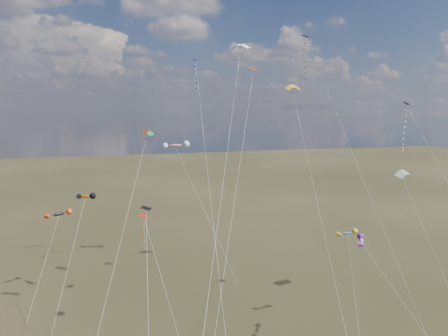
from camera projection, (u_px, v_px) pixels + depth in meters
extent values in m
cube|color=black|center=(305.00, 36.00, 53.90)|extent=(1.19, 1.21, 0.35)
cylinder|color=silver|center=(363.00, 180.00, 49.11)|extent=(7.83, 18.13, 36.65)
cube|color=#0C1853|center=(195.00, 60.00, 58.31)|extent=(0.87, 0.81, 0.36)
cylinder|color=silver|center=(210.00, 189.00, 50.21)|extent=(1.28, 22.09, 33.93)
cube|color=black|center=(146.00, 208.00, 36.34)|extent=(1.06, 1.08, 0.28)
cube|color=#B8110F|center=(144.00, 216.00, 46.65)|extent=(1.29, 1.30, 0.28)
cylinder|color=silver|center=(165.00, 290.00, 43.85)|extent=(3.53, 9.22, 14.55)
cube|color=#080C43|center=(406.00, 103.00, 51.05)|extent=(0.85, 0.90, 0.37)
cube|color=#D83C04|center=(254.00, 69.00, 47.26)|extent=(1.19, 1.17, 0.32)
cylinder|color=silver|center=(232.00, 220.00, 40.66)|extent=(10.21, 16.08, 31.60)
cylinder|color=silver|center=(317.00, 199.00, 52.56)|extent=(3.66, 24.12, 30.37)
cylinder|color=silver|center=(220.00, 203.00, 40.01)|extent=(13.30, 28.44, 35.29)
cylinder|color=silver|center=(435.00, 250.00, 50.76)|extent=(1.74, 10.91, 18.38)
cylinder|color=silver|center=(118.00, 248.00, 43.46)|extent=(8.35, 19.53, 24.01)
ellipsoid|color=black|center=(59.00, 214.00, 57.55)|extent=(3.45, 2.60, 0.98)
cylinder|color=silver|center=(43.00, 266.00, 53.79)|extent=(3.59, 8.82, 11.87)
cube|color=#332316|center=(26.00, 325.00, 50.03)|extent=(0.10, 0.10, 0.12)
ellipsoid|color=#C33C03|center=(85.00, 196.00, 51.73)|extent=(2.40, 1.54, 0.93)
cylinder|color=silver|center=(67.00, 272.00, 47.26)|extent=(4.31, 10.73, 15.69)
ellipsoid|color=silver|center=(361.00, 240.00, 43.46)|extent=(1.94, 2.64, 0.76)
cylinder|color=silver|center=(410.00, 311.00, 40.98)|extent=(6.12, 9.00, 12.81)
ellipsoid|color=red|center=(176.00, 145.00, 69.28)|extent=(4.29, 2.16, 1.41)
cylinder|color=silver|center=(205.00, 211.00, 65.31)|extent=(7.27, 13.68, 20.57)
cube|color=#332316|center=(238.00, 285.00, 61.33)|extent=(0.10, 0.10, 0.12)
ellipsoid|color=blue|center=(347.00, 233.00, 49.39)|extent=(2.59, 1.12, 0.80)
cylinder|color=silver|center=(354.00, 291.00, 46.57)|extent=(2.20, 7.21, 11.73)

